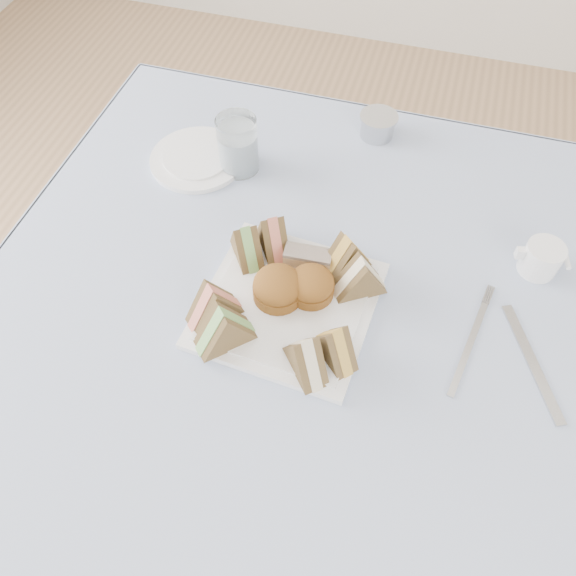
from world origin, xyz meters
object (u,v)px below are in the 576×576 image
(serving_plate, at_px, (288,305))
(creamer_jug, at_px, (541,259))
(water_glass, at_px, (238,145))
(table, at_px, (298,405))

(serving_plate, xyz_separation_m, creamer_jug, (0.36, 0.18, 0.02))
(creamer_jug, bearing_deg, water_glass, 159.11)
(serving_plate, height_order, water_glass, water_glass)
(creamer_jug, bearing_deg, serving_plate, -164.63)
(table, distance_m, water_glass, 0.54)
(table, bearing_deg, water_glass, 125.98)
(water_glass, distance_m, creamer_jug, 0.54)
(table, xyz_separation_m, water_glass, (-0.19, 0.26, 0.43))
(table, height_order, creamer_jug, creamer_jug)
(water_glass, bearing_deg, serving_plate, -57.45)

